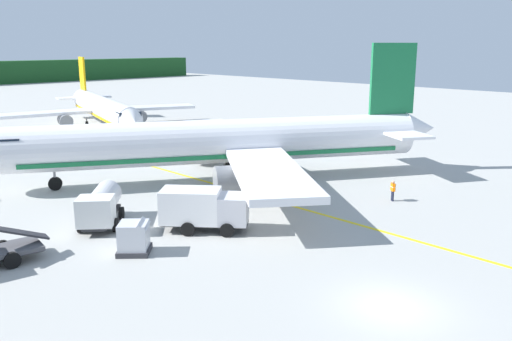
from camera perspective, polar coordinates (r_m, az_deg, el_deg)
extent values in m
cube|color=#A8A8A3|center=(63.91, -25.43, 1.38)|extent=(240.00, 320.00, 0.20)
cylinder|color=white|center=(46.59, -4.10, 3.15)|extent=(32.99, 21.46, 3.80)
cone|color=white|center=(53.48, 17.10, 4.34)|extent=(4.39, 4.40, 3.23)
cube|color=#192333|center=(46.65, -25.16, 2.99)|extent=(3.70, 4.00, 0.60)
cube|color=white|center=(38.42, 1.27, -0.03)|extent=(13.35, 15.73, 0.50)
cylinder|color=slate|center=(40.88, -2.20, -0.95)|extent=(3.87, 3.51, 2.20)
cube|color=white|center=(55.92, -3.72, 4.17)|extent=(10.97, 16.56, 0.50)
cylinder|color=slate|center=(53.17, -5.07, 2.36)|extent=(3.87, 3.51, 2.20)
cube|color=#19723F|center=(51.45, 14.47, 9.51)|extent=(3.98, 2.53, 6.50)
cube|color=white|center=(51.95, 14.16, 4.28)|extent=(8.01, 10.59, 0.24)
cube|color=#19723F|center=(46.79, -4.08, 1.89)|extent=(29.79, 19.48, 0.36)
cylinder|color=black|center=(46.88, -20.73, -1.33)|extent=(1.13, 0.86, 1.10)
cylinder|color=gray|center=(46.69, -20.81, -0.38)|extent=(0.20, 0.20, 0.50)
cylinder|color=black|center=(45.01, -1.57, -1.03)|extent=(1.13, 0.86, 1.10)
cylinder|color=gray|center=(44.82, -1.58, -0.04)|extent=(0.20, 0.20, 0.50)
cylinder|color=black|center=(49.96, -2.87, 0.40)|extent=(1.13, 0.86, 1.10)
cylinder|color=gray|center=(49.78, -2.88, 1.30)|extent=(0.20, 0.20, 0.50)
cylinder|color=white|center=(80.15, -16.12, 6.49)|extent=(11.28, 29.36, 3.13)
cone|color=white|center=(64.89, -13.07, 5.17)|extent=(3.41, 2.73, 2.97)
cone|color=white|center=(95.88, -18.25, 7.59)|extent=(3.29, 3.27, 2.66)
cube|color=#192333|center=(66.53, -13.53, 5.95)|extent=(3.11, 2.64, 0.49)
cube|color=white|center=(83.68, -11.28, 6.64)|extent=(13.70, 8.64, 0.41)
cylinder|color=slate|center=(81.75, -12.46, 5.74)|extent=(2.48, 3.04, 1.81)
cube|color=white|center=(80.60, -21.60, 5.72)|extent=(13.68, 6.23, 0.41)
cylinder|color=slate|center=(79.56, -19.79, 5.06)|extent=(2.48, 3.04, 1.81)
cube|color=#F2B20C|center=(93.11, -18.14, 9.86)|extent=(1.30, 3.56, 5.36)
cube|color=white|center=(93.38, -17.96, 7.47)|extent=(8.96, 4.92, 0.20)
cube|color=#F2B20C|center=(80.25, -16.08, 5.88)|extent=(10.30, 26.47, 0.30)
cylinder|color=black|center=(69.60, -13.97, 3.63)|extent=(0.53, 0.95, 0.91)
cylinder|color=gray|center=(69.50, -14.00, 4.16)|extent=(0.16, 0.16, 0.41)
cylinder|color=black|center=(82.12, -14.74, 5.01)|extent=(0.53, 0.95, 0.91)
cylinder|color=gray|center=(82.03, -14.77, 5.47)|extent=(0.16, 0.16, 0.41)
cylinder|color=black|center=(81.24, -17.68, 4.74)|extent=(0.53, 0.95, 0.91)
cylinder|color=gray|center=(81.15, -17.71, 5.20)|extent=(0.16, 0.16, 0.41)
cube|color=#4C4C51|center=(32.64, -25.17, -7.67)|extent=(3.78, 2.65, 0.24)
cube|color=#2D2D33|center=(32.39, -24.64, -5.94)|extent=(3.72, 1.37, 1.56)
cylinder|color=black|center=(31.71, -24.69, -8.75)|extent=(0.93, 0.40, 0.90)
cylinder|color=black|center=(33.75, -25.52, -7.52)|extent=(0.93, 0.40, 0.90)
cube|color=silver|center=(34.03, -2.42, -4.14)|extent=(2.84, 2.80, 1.80)
cube|color=#192333|center=(33.84, -1.00, -3.60)|extent=(1.45, 1.27, 0.94)
cube|color=white|center=(34.41, -7.02, -3.74)|extent=(4.12, 4.27, 2.13)
cube|color=#262628|center=(34.60, -5.50, -5.60)|extent=(4.80, 5.19, 0.16)
cylinder|color=black|center=(35.43, -2.68, -5.22)|extent=(0.80, 0.86, 0.90)
cylinder|color=black|center=(33.37, -3.14, -6.41)|extent=(0.80, 0.86, 0.90)
cylinder|color=black|center=(35.81, -6.62, -5.09)|extent=(0.80, 0.86, 0.90)
cylinder|color=black|center=(33.77, -7.33, -6.26)|extent=(0.80, 0.86, 0.90)
cube|color=white|center=(35.07, -16.82, -4.18)|extent=(2.84, 2.79, 1.80)
cube|color=#192333|center=(34.18, -17.15, -4.03)|extent=(1.47, 1.25, 0.94)
cylinder|color=silver|center=(37.60, -15.98, -2.96)|extent=(3.57, 3.78, 1.80)
cube|color=#262628|center=(37.04, -16.15, -4.80)|extent=(4.64, 5.13, 0.16)
cylinder|color=black|center=(35.46, -14.86, -5.65)|extent=(0.79, 0.87, 0.90)
cylinder|color=black|center=(35.92, -18.33, -5.64)|extent=(0.79, 0.87, 0.90)
cylinder|color=black|center=(37.70, -14.23, -4.47)|extent=(0.79, 0.87, 0.90)
cylinder|color=black|center=(38.13, -17.50, -4.48)|extent=(0.79, 0.87, 0.90)
cube|color=#333338|center=(31.79, -12.91, -8.35)|extent=(2.54, 2.54, 0.30)
cube|color=silver|center=(31.47, -12.99, -6.81)|extent=(2.26, 2.26, 1.52)
cube|color=silver|center=(31.16, -12.04, -5.77)|extent=(1.57, 1.62, 0.58)
cylinder|color=#191E33|center=(42.11, 14.48, -2.69)|extent=(0.14, 0.14, 0.79)
cylinder|color=#191E33|center=(42.27, 14.38, -2.62)|extent=(0.14, 0.14, 0.79)
cube|color=orange|center=(42.01, 14.49, -1.75)|extent=(0.42, 0.49, 0.60)
cube|color=silver|center=(42.00, 14.49, -1.71)|extent=(0.44, 0.50, 0.06)
sphere|color=tan|center=(41.91, 14.52, -1.21)|extent=(0.22, 0.22, 0.22)
cylinder|color=orange|center=(41.77, 14.65, -1.80)|extent=(0.09, 0.09, 0.57)
cylinder|color=orange|center=(42.23, 14.33, -1.61)|extent=(0.09, 0.09, 0.57)
cube|color=yellow|center=(42.98, -0.88, -2.47)|extent=(0.30, 60.00, 0.01)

